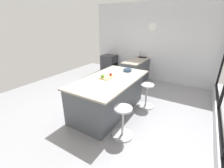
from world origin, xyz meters
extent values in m
plane|color=gray|center=(0.00, 0.00, 0.00)|extent=(7.35, 7.35, 0.00)
cube|color=silver|center=(0.00, 2.43, 0.13)|extent=(5.66, 0.12, 0.26)
cube|color=black|center=(0.00, 2.43, 0.26)|extent=(5.20, 0.06, 0.06)
cube|color=silver|center=(-2.83, 0.00, 1.47)|extent=(0.12, 4.86, 2.94)
cylinder|color=white|center=(-2.76, 0.03, 2.06)|extent=(0.03, 0.28, 0.28)
cube|color=#4C5156|center=(-2.48, -0.24, 0.43)|extent=(2.24, 0.60, 0.87)
cube|color=#9E9384|center=(-2.48, -0.24, 0.88)|extent=(2.24, 0.60, 0.03)
cube|color=#38383D|center=(-2.76, -0.24, 0.84)|extent=(0.44, 0.36, 0.12)
cylinder|color=#B7B7BC|center=(-2.76, -0.39, 1.04)|extent=(0.02, 0.02, 0.28)
cube|color=#38383D|center=(-2.48, -1.71, 0.43)|extent=(0.60, 0.60, 0.87)
cube|color=black|center=(-2.48, -1.40, 0.39)|extent=(0.44, 0.01, 0.32)
cube|color=#4C5156|center=(0.21, -0.03, 0.44)|extent=(2.16, 0.99, 0.87)
cube|color=#9E9384|center=(0.21, 0.02, 0.89)|extent=(2.22, 1.19, 0.04)
cylinder|color=#B7B7BC|center=(-0.49, 0.75, 0.01)|extent=(0.44, 0.44, 0.03)
cylinder|color=#B7B7BC|center=(-0.49, 0.75, 0.32)|extent=(0.05, 0.05, 0.61)
cylinder|color=silver|center=(-0.49, 0.75, 0.65)|extent=(0.36, 0.36, 0.04)
cylinder|color=#B7B7BC|center=(0.91, 0.75, 0.01)|extent=(0.44, 0.44, 0.03)
cylinder|color=#B7B7BC|center=(0.91, 0.75, 0.32)|extent=(0.05, 0.05, 0.61)
cylinder|color=silver|center=(0.91, 0.75, 0.65)|extent=(0.36, 0.36, 0.04)
cube|color=tan|center=(0.20, -0.10, 0.92)|extent=(0.36, 0.24, 0.02)
sphere|color=#609E2D|center=(0.31, -0.14, 0.98)|extent=(0.09, 0.09, 0.09)
sphere|color=red|center=(0.08, -0.05, 0.97)|extent=(0.07, 0.07, 0.07)
cylinder|color=#334C6B|center=(-0.56, 0.12, 0.95)|extent=(0.23, 0.23, 0.07)
cylinder|color=#192635|center=(-0.56, 0.12, 0.96)|extent=(0.19, 0.19, 0.04)
camera|label=1|loc=(3.18, 1.88, 2.17)|focal=24.26mm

